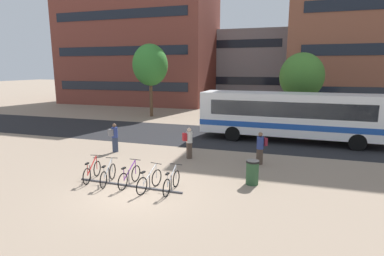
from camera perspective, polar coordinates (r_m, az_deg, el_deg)
The scene contains 17 objects.
ground at distance 12.44m, azimuth -10.18°, elevation -11.64°, with size 200.00×200.00×0.00m, color gray.
bus_lane_asphalt at distance 22.01m, azimuth 2.66°, elevation -1.42°, with size 80.00×7.20×0.01m, color #232326.
city_bus at distance 21.01m, azimuth 18.55°, elevation 2.32°, with size 12.10×2.94×3.20m.
bike_rack at distance 12.98m, azimuth -11.72°, elevation -10.27°, with size 4.72×0.21×0.70m.
parked_bicycle_red_0 at distance 13.97m, azimuth -18.23°, elevation -7.79°, with size 0.52×1.70×0.99m.
parked_bicycle_silver_1 at distance 13.38m, azimuth -15.46°, elevation -8.47°, with size 0.54×1.70×0.99m.
parked_bicycle_purple_2 at distance 12.95m, azimuth -11.64°, elevation -8.94°, with size 0.52×1.72×0.99m.
parked_bicycle_white_3 at distance 12.34m, azimuth -7.99°, elevation -9.84°, with size 0.52×1.71×0.99m.
parked_bicycle_silver_4 at distance 12.12m, azimuth -3.85°, elevation -10.15°, with size 0.52×1.72×0.99m.
commuter_red_pack_0 at distance 16.24m, azimuth -0.64°, elevation -2.42°, with size 0.60×0.56×1.69m.
commuter_grey_pack_1 at distance 18.04m, azimuth -14.38°, elevation -1.42°, with size 0.50×0.60×1.68m.
commuter_maroon_pack_2 at distance 15.62m, azimuth 12.76°, elevation -3.31°, with size 0.60×0.57×1.67m.
trash_bin at distance 13.04m, azimuth 11.25°, elevation -8.15°, with size 0.55×0.55×1.03m.
street_tree_0 at distance 27.66m, azimuth 19.88°, elevation 9.09°, with size 3.66×3.66×6.10m.
street_tree_1 at distance 30.79m, azimuth -7.84°, elevation 11.60°, with size 3.47×3.47×7.16m.
building_left_wing at distance 45.26m, azimuth -9.83°, elevation 18.59°, with size 20.39×11.51×21.58m.
building_centre_block at distance 51.42m, azimuth 7.12°, elevation 11.38°, with size 18.78×13.82×10.20m.
Camera 1 is at (5.42, -10.13, 4.77)m, focal length 28.43 mm.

